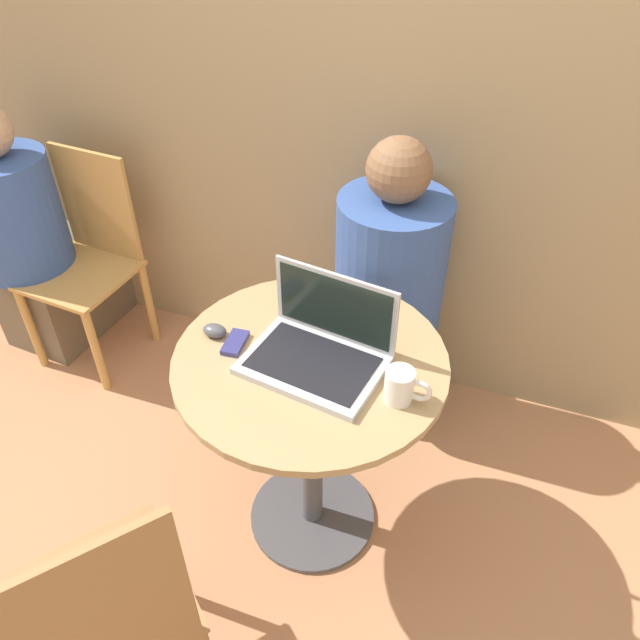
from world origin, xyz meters
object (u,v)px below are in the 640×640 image
object	(u,v)px
person_seated	(389,302)
laptop	(320,347)
cell_phone	(235,343)
chair_empty	(108,620)

from	to	relation	value
person_seated	laptop	bearing A→B (deg)	-92.53
laptop	person_seated	world-z (taller)	person_seated
cell_phone	person_seated	size ratio (longest dim) A/B	0.09
cell_phone	chair_empty	size ratio (longest dim) A/B	0.11
chair_empty	person_seated	bearing A→B (deg)	78.23
cell_phone	chair_empty	world-z (taller)	chair_empty
laptop	chair_empty	xyz separation A→B (m)	(-0.26, -0.72, -0.34)
chair_empty	person_seated	distance (m)	1.44
laptop	cell_phone	size ratio (longest dim) A/B	3.72
laptop	person_seated	xyz separation A→B (m)	(0.03, 0.69, -0.34)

